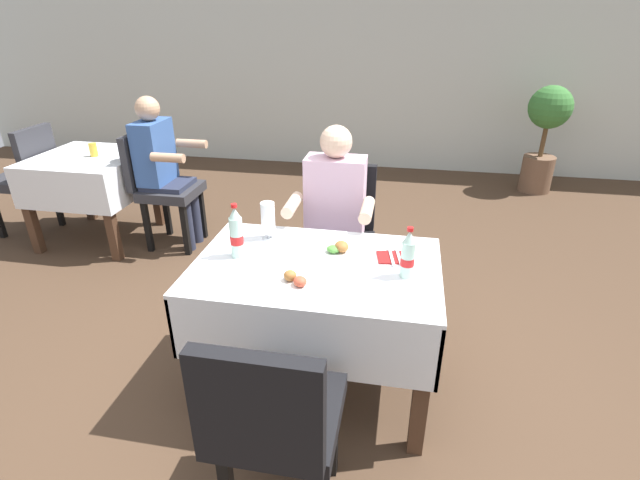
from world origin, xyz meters
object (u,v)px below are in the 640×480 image
at_px(chair_near_camera_side, 274,421).
at_px(background_patron, 163,165).
at_px(beer_glass_left, 268,220).
at_px(chair_far_diner_seat, 339,233).
at_px(main_dining_table, 316,295).
at_px(plate_far_diner, 332,250).
at_px(background_dining_table, 91,178).
at_px(cola_bottle_primary, 236,234).
at_px(cola_bottle_secondary, 408,256).
at_px(seated_diner_far, 334,217).
at_px(plate_near_camera, 297,280).
at_px(napkin_cutlery_set, 395,257).
at_px(background_chair_right, 160,183).
at_px(potted_plant_corner, 545,131).
at_px(background_table_tumbler, 93,150).
at_px(background_chair_left, 27,174).

xyz_separation_m(chair_near_camera_side, background_patron, (-1.57, 2.27, 0.16)).
bearing_deg(beer_glass_left, chair_far_diner_seat, 61.27).
height_order(main_dining_table, plate_far_diner, plate_far_diner).
bearing_deg(plate_far_diner, background_dining_table, 149.45).
relative_size(cola_bottle_primary, cola_bottle_secondary, 1.13).
distance_m(main_dining_table, seated_diner_far, 0.69).
distance_m(plate_near_camera, plate_far_diner, 0.33).
xyz_separation_m(chair_far_diner_seat, napkin_cutlery_set, (0.37, -0.66, 0.21)).
relative_size(background_dining_table, background_chair_right, 0.88).
relative_size(chair_far_diner_seat, potted_plant_corner, 0.84).
xyz_separation_m(napkin_cutlery_set, background_chair_right, (-1.98, 1.35, -0.21)).
distance_m(plate_far_diner, napkin_cutlery_set, 0.31).
xyz_separation_m(cola_bottle_primary, background_table_tumbler, (-1.78, 1.47, -0.07)).
bearing_deg(beer_glass_left, background_chair_left, 154.17).
bearing_deg(main_dining_table, background_patron, 136.60).
relative_size(main_dining_table, napkin_cutlery_set, 6.03).
bearing_deg(chair_near_camera_side, napkin_cutlery_set, 68.01).
height_order(chair_far_diner_seat, plate_near_camera, chair_far_diner_seat).
height_order(cola_bottle_primary, background_table_tumbler, cola_bottle_primary).
relative_size(plate_far_diner, cola_bottle_primary, 0.92).
height_order(seated_diner_far, cola_bottle_primary, seated_diner_far).
distance_m(seated_diner_far, potted_plant_corner, 3.39).
bearing_deg(main_dining_table, beer_glass_left, 142.30).
distance_m(background_chair_right, background_patron, 0.16).
distance_m(chair_near_camera_side, background_dining_table, 3.19).
relative_size(main_dining_table, background_chair_right, 1.22).
distance_m(chair_far_diner_seat, seated_diner_far, 0.19).
distance_m(plate_near_camera, cola_bottle_secondary, 0.51).
bearing_deg(chair_near_camera_side, cola_bottle_secondary, 60.29).
xyz_separation_m(background_dining_table, background_chair_right, (0.63, 0.00, -0.01)).
height_order(plate_far_diner, background_chair_right, background_chair_right).
bearing_deg(plate_far_diner, seated_diner_far, 98.24).
bearing_deg(beer_glass_left, plate_far_diner, -17.39).
bearing_deg(background_chair_left, potted_plant_corner, 23.11).
xyz_separation_m(background_chair_left, background_table_tumbler, (0.71, 0.00, 0.25)).
distance_m(background_dining_table, background_table_tumbler, 0.26).
xyz_separation_m(main_dining_table, background_table_tumbler, (-2.17, 1.48, 0.23)).
distance_m(background_patron, potted_plant_corner, 3.97).
bearing_deg(potted_plant_corner, main_dining_table, -117.83).
distance_m(plate_near_camera, background_chair_right, 2.30).
relative_size(cola_bottle_primary, background_chair_right, 0.29).
xyz_separation_m(chair_far_diner_seat, background_patron, (-1.57, 0.70, 0.16)).
xyz_separation_m(plate_far_diner, background_patron, (-1.62, 1.36, -0.06)).
distance_m(cola_bottle_primary, cola_bottle_secondary, 0.82).
bearing_deg(seated_diner_far, plate_far_diner, -81.76).
bearing_deg(background_patron, background_chair_left, 180.00).
distance_m(cola_bottle_secondary, background_table_tumbler, 3.01).
bearing_deg(seated_diner_far, main_dining_table, -88.08).
bearing_deg(plate_far_diner, chair_near_camera_side, -93.64).
bearing_deg(cola_bottle_secondary, plate_near_camera, -162.25).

